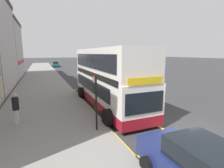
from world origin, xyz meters
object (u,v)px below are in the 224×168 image
object	(u,v)px
parked_car_teal_across	(55,64)
double_decker_bus	(107,79)
bus_stop_sign	(96,98)
pedestrian_waiting_near_sign	(16,108)

from	to	relation	value
parked_car_teal_across	double_decker_bus	bearing A→B (deg)	-89.54
bus_stop_sign	parked_car_teal_across	bearing A→B (deg)	87.91
parked_car_teal_across	pedestrian_waiting_near_sign	distance (m)	43.96
bus_stop_sign	pedestrian_waiting_near_sign	bearing A→B (deg)	149.87
bus_stop_sign	pedestrian_waiting_near_sign	world-z (taller)	bus_stop_sign
double_decker_bus	pedestrian_waiting_near_sign	world-z (taller)	double_decker_bus
double_decker_bus	parked_car_teal_across	distance (m)	41.73
double_decker_bus	bus_stop_sign	size ratio (longest dim) A/B	3.65
bus_stop_sign	parked_car_teal_across	xyz separation A→B (m)	(1.67, 45.85, -1.00)
parked_car_teal_across	pedestrian_waiting_near_sign	world-z (taller)	pedestrian_waiting_near_sign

